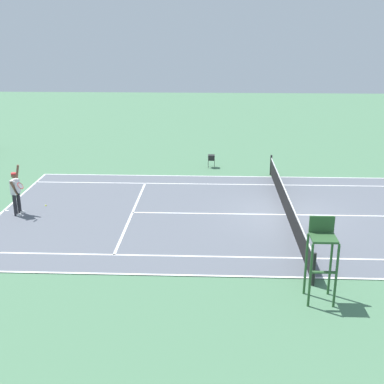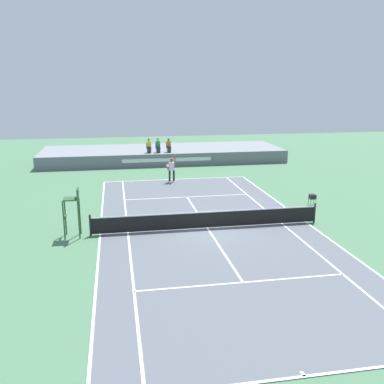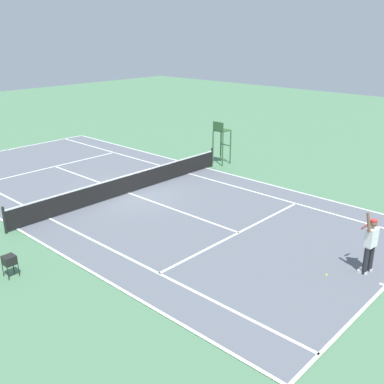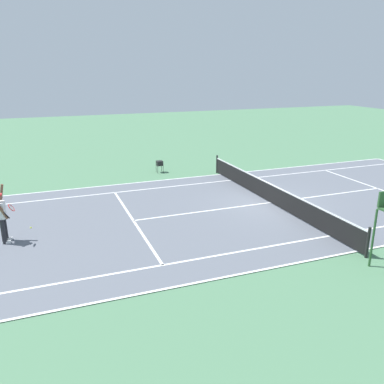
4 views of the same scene
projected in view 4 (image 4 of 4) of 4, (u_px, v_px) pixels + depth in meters
name	position (u px, v px, depth m)	size (l,w,h in m)	color
ground_plane	(270.00, 203.00, 18.37)	(80.00, 80.00, 0.00)	#4C7A56
court	(270.00, 203.00, 18.37)	(11.08, 23.88, 0.03)	slate
net	(270.00, 192.00, 18.22)	(11.98, 0.10, 1.07)	black
tennis_player	(3.00, 216.00, 13.94)	(0.80, 0.62, 2.08)	#232328
tennis_ball	(31.00, 228.00, 15.44)	(0.07, 0.07, 0.07)	#D1E533
ball_hopper	(160.00, 163.00, 23.66)	(0.36, 0.36, 0.70)	black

